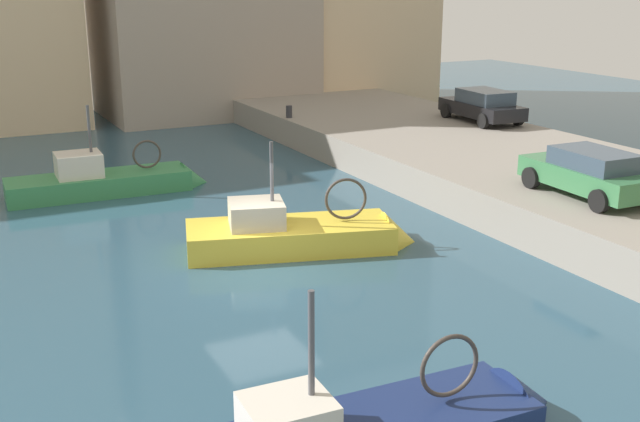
% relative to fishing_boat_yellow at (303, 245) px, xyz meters
% --- Properties ---
extents(water_surface, '(80.00, 80.00, 0.00)m').
position_rel_fishing_boat_yellow_xyz_m(water_surface, '(-1.66, -0.87, -0.10)').
color(water_surface, '#2D5166').
rests_on(water_surface, ground).
extents(quay_wall, '(9.00, 56.00, 1.20)m').
position_rel_fishing_boat_yellow_xyz_m(quay_wall, '(9.84, -0.87, 0.50)').
color(quay_wall, gray).
rests_on(quay_wall, ground).
extents(fishing_boat_yellow, '(6.73, 3.69, 3.99)m').
position_rel_fishing_boat_yellow_xyz_m(fishing_boat_yellow, '(0.00, 0.00, 0.00)').
color(fishing_boat_yellow, gold).
rests_on(fishing_boat_yellow, ground).
extents(fishing_boat_green, '(7.03, 2.26, 3.95)m').
position_rel_fishing_boat_yellow_xyz_m(fishing_boat_green, '(-3.49, 8.38, 0.02)').
color(fishing_boat_green, '#388951').
rests_on(fishing_boat_green, ground).
extents(parked_car_green, '(2.05, 4.16, 1.39)m').
position_rel_fishing_boat_yellow_xyz_m(parked_car_green, '(7.81, -2.73, 1.81)').
color(parked_car_green, '#387547').
rests_on(parked_car_green, quay_wall).
extents(parked_car_black, '(2.20, 4.34, 1.41)m').
position_rel_fishing_boat_yellow_xyz_m(parked_car_black, '(12.81, 8.36, 1.82)').
color(parked_car_black, black).
rests_on(parked_car_black, quay_wall).
extents(mooring_bollard_mid, '(0.28, 0.28, 0.55)m').
position_rel_fishing_boat_yellow_xyz_m(mooring_bollard_mid, '(5.69, 13.13, 1.37)').
color(mooring_bollard_mid, '#2D2D33').
rests_on(mooring_bollard_mid, quay_wall).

